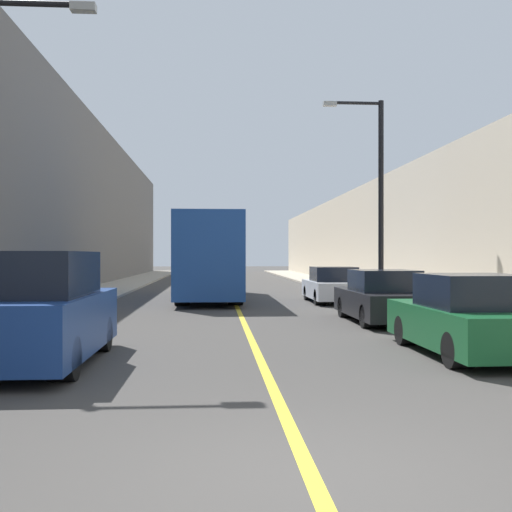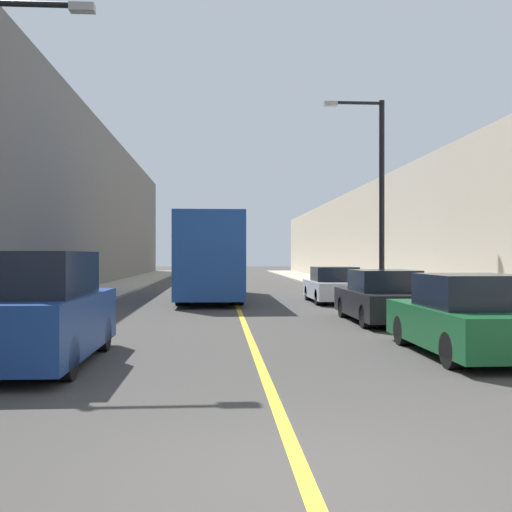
# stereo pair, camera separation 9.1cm
# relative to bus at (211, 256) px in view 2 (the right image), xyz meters

# --- Properties ---
(ground_plane) EXTENTS (200.00, 200.00, 0.00)m
(ground_plane) POSITION_rel_bus_xyz_m (1.04, -21.23, -1.87)
(ground_plane) COLOR #3F3D3A
(sidewalk_left) EXTENTS (2.91, 72.00, 0.11)m
(sidewalk_left) POSITION_rel_bus_xyz_m (-5.51, 8.77, -1.82)
(sidewalk_left) COLOR #A89E8C
(sidewalk_left) RESTS_ON ground
(sidewalk_right) EXTENTS (2.91, 72.00, 0.11)m
(sidewalk_right) POSITION_rel_bus_xyz_m (7.58, 8.77, -1.82)
(sidewalk_right) COLOR #A89E8C
(sidewalk_right) RESTS_ON ground
(building_row_left) EXTENTS (4.00, 72.00, 10.28)m
(building_row_left) POSITION_rel_bus_xyz_m (-8.97, 8.77, 3.27)
(building_row_left) COLOR #66605B
(building_row_left) RESTS_ON ground
(building_row_right) EXTENTS (4.00, 72.00, 6.14)m
(building_row_right) POSITION_rel_bus_xyz_m (11.04, 8.77, 1.20)
(building_row_right) COLOR beige
(building_row_right) RESTS_ON ground
(road_center_line) EXTENTS (0.16, 72.00, 0.01)m
(road_center_line) POSITION_rel_bus_xyz_m (1.04, 8.77, -1.87)
(road_center_line) COLOR gold
(road_center_line) RESTS_ON ground
(bus) EXTENTS (2.60, 10.64, 3.53)m
(bus) POSITION_rel_bus_xyz_m (0.00, 0.00, 0.00)
(bus) COLOR #1E4793
(bus) RESTS_ON ground
(parked_suv_left) EXTENTS (1.89, 4.59, 1.97)m
(parked_suv_left) POSITION_rel_bus_xyz_m (-2.82, -15.60, -0.96)
(parked_suv_left) COLOR navy
(parked_suv_left) RESTS_ON ground
(car_right_near) EXTENTS (1.88, 4.32, 1.55)m
(car_right_near) POSITION_rel_bus_xyz_m (5.05, -15.12, -1.18)
(car_right_near) COLOR #145128
(car_right_near) RESTS_ON ground
(car_right_mid) EXTENTS (1.84, 4.48, 1.50)m
(car_right_mid) POSITION_rel_bus_xyz_m (4.97, -9.47, -1.20)
(car_right_mid) COLOR black
(car_right_mid) RESTS_ON ground
(car_right_far) EXTENTS (1.87, 4.21, 1.45)m
(car_right_far) POSITION_rel_bus_xyz_m (4.97, -2.32, -1.22)
(car_right_far) COLOR silver
(car_right_far) RESTS_ON ground
(street_lamp_right) EXTENTS (2.29, 0.24, 7.58)m
(street_lamp_right) POSITION_rel_bus_xyz_m (6.24, -4.20, 2.52)
(street_lamp_right) COLOR black
(street_lamp_right) RESTS_ON sidewalk_right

